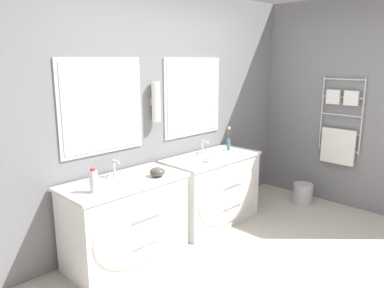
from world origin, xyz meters
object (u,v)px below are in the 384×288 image
object	(u,v)px
vanity_right	(214,189)
flower_vase	(229,141)
amenity_bowl	(157,172)
toiletry_bottle	(93,181)
vanity_left	(128,221)
waste_bin	(303,193)

from	to	relation	value
vanity_right	flower_vase	distance (m)	0.61
vanity_right	amenity_bowl	size ratio (longest dim) A/B	7.86
toiletry_bottle	flower_vase	bearing A→B (deg)	3.98
toiletry_bottle	amenity_bowl	distance (m)	0.65
amenity_bowl	flower_vase	distance (m)	1.29
vanity_right	flower_vase	size ratio (longest dim) A/B	3.97
flower_vase	vanity_right	bearing A→B (deg)	-167.63
vanity_right	amenity_bowl	distance (m)	1.02
vanity_left	toiletry_bottle	world-z (taller)	toiletry_bottle
toiletry_bottle	amenity_bowl	size ratio (longest dim) A/B	1.44
waste_bin	flower_vase	bearing A→B (deg)	150.35
vanity_right	toiletry_bottle	bearing A→B (deg)	-177.94
vanity_right	amenity_bowl	xyz separation A→B (m)	(-0.92, -0.10, 0.43)
amenity_bowl	waste_bin	xyz separation A→B (m)	(2.20, -0.35, -0.70)
waste_bin	amenity_bowl	bearing A→B (deg)	170.97
vanity_left	amenity_bowl	size ratio (longest dim) A/B	7.86
vanity_left	vanity_right	size ratio (longest dim) A/B	1.00
vanity_left	flower_vase	world-z (taller)	flower_vase
vanity_left	flower_vase	bearing A→B (deg)	2.83
flower_vase	waste_bin	size ratio (longest dim) A/B	1.10
flower_vase	amenity_bowl	bearing A→B (deg)	-172.08
vanity_left	flower_vase	size ratio (longest dim) A/B	3.97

